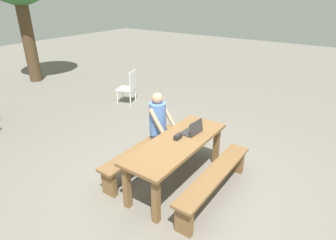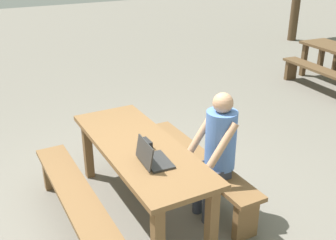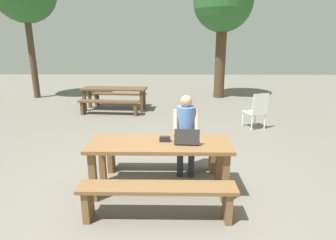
{
  "view_description": "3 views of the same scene",
  "coord_description": "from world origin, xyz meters",
  "px_view_note": "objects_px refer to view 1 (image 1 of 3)",
  "views": [
    {
      "loc": [
        -3.18,
        -2.06,
        2.84
      ],
      "look_at": [
        0.11,
        0.25,
        1.0
      ],
      "focal_mm": 30.28,
      "sensor_mm": 36.0,
      "label": 1
    },
    {
      "loc": [
        3.13,
        -1.38,
        2.53
      ],
      "look_at": [
        0.11,
        0.25,
        1.0
      ],
      "focal_mm": 42.99,
      "sensor_mm": 36.0,
      "label": 2
    },
    {
      "loc": [
        0.17,
        -3.6,
        2.08
      ],
      "look_at": [
        0.11,
        0.25,
        1.0
      ],
      "focal_mm": 29.67,
      "sensor_mm": 36.0,
      "label": 3
    }
  ],
  "objects_px": {
    "laptop": "(192,130)",
    "person_seated": "(159,123)",
    "small_pouch": "(178,137)",
    "picnic_table_front": "(177,148)",
    "plastic_chair": "(129,86)"
  },
  "relations": [
    {
      "from": "picnic_table_front",
      "to": "person_seated",
      "type": "relative_size",
      "value": 1.52
    },
    {
      "from": "laptop",
      "to": "small_pouch",
      "type": "xyz_separation_m",
      "value": [
        -0.3,
        0.08,
        -0.02
      ]
    },
    {
      "from": "picnic_table_front",
      "to": "laptop",
      "type": "bearing_deg",
      "value": -6.98
    },
    {
      "from": "laptop",
      "to": "person_seated",
      "type": "bearing_deg",
      "value": -87.2
    },
    {
      "from": "person_seated",
      "to": "plastic_chair",
      "type": "xyz_separation_m",
      "value": [
        1.86,
        2.43,
        -0.28
      ]
    },
    {
      "from": "picnic_table_front",
      "to": "small_pouch",
      "type": "relative_size",
      "value": 13.16
    },
    {
      "from": "small_pouch",
      "to": "person_seated",
      "type": "xyz_separation_m",
      "value": [
        0.32,
        0.59,
        -0.04
      ]
    },
    {
      "from": "picnic_table_front",
      "to": "plastic_chair",
      "type": "distance_m",
      "value": 3.8
    },
    {
      "from": "person_seated",
      "to": "plastic_chair",
      "type": "distance_m",
      "value": 3.07
    },
    {
      "from": "picnic_table_front",
      "to": "laptop",
      "type": "height_order",
      "value": "laptop"
    },
    {
      "from": "plastic_chair",
      "to": "small_pouch",
      "type": "bearing_deg",
      "value": 33.55
    },
    {
      "from": "laptop",
      "to": "plastic_chair",
      "type": "height_order",
      "value": "laptop"
    },
    {
      "from": "small_pouch",
      "to": "plastic_chair",
      "type": "height_order",
      "value": "plastic_chair"
    },
    {
      "from": "picnic_table_front",
      "to": "laptop",
      "type": "relative_size",
      "value": 5.54
    },
    {
      "from": "plastic_chair",
      "to": "laptop",
      "type": "bearing_deg",
      "value": 38.16
    }
  ]
}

